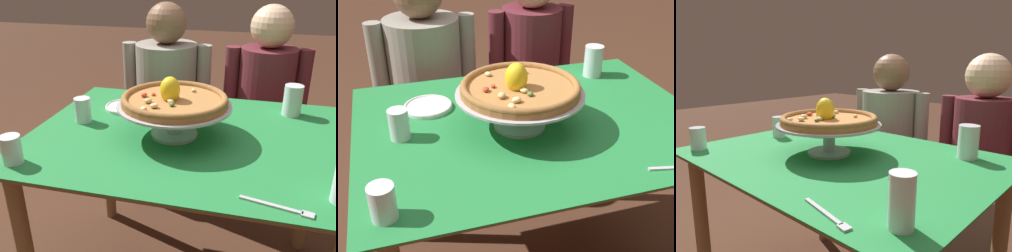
# 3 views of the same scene
# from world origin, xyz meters

# --- Properties ---
(dining_table) EXTENTS (1.20, 0.91, 0.76)m
(dining_table) POSITION_xyz_m (0.00, 0.00, 0.64)
(dining_table) COLOR olive
(dining_table) RESTS_ON ground
(pizza_stand) EXTENTS (0.43, 0.43, 0.13)m
(pizza_stand) POSITION_xyz_m (-0.05, -0.02, 0.85)
(pizza_stand) COLOR #B7B7C1
(pizza_stand) RESTS_ON dining_table
(pizza) EXTENTS (0.39, 0.39, 0.10)m
(pizza) POSITION_xyz_m (-0.05, -0.02, 0.90)
(pizza) COLOR #AD753D
(pizza) RESTS_ON pizza_stand
(water_glass_side_left) EXTENTS (0.07, 0.07, 0.10)m
(water_glass_side_left) POSITION_xyz_m (-0.45, 0.02, 0.80)
(water_glass_side_left) COLOR white
(water_glass_side_left) RESTS_ON dining_table
(water_glass_back_right) EXTENTS (0.08, 0.08, 0.13)m
(water_glass_back_right) POSITION_xyz_m (0.39, 0.31, 0.81)
(water_glass_back_right) COLOR white
(water_glass_back_right) RESTS_ON dining_table
(water_glass_front_left) EXTENTS (0.07, 0.07, 0.10)m
(water_glass_front_left) POSITION_xyz_m (-0.51, -0.36, 0.80)
(water_glass_front_left) COLOR white
(water_glass_front_left) RESTS_ON dining_table
(side_plate) EXTENTS (0.18, 0.18, 0.02)m
(side_plate) POSITION_xyz_m (-0.33, 0.20, 0.76)
(side_plate) COLOR white
(side_plate) RESTS_ON dining_table
(dinner_fork) EXTENTS (0.20, 0.06, 0.01)m
(dinner_fork) POSITION_xyz_m (0.33, -0.40, 0.76)
(dinner_fork) COLOR #B7B7C1
(dinner_fork) RESTS_ON dining_table
(diner_left) EXTENTS (0.51, 0.37, 1.17)m
(diner_left) POSITION_xyz_m (-0.28, 0.74, 0.57)
(diner_left) COLOR gray
(diner_left) RESTS_ON ground
(diner_right) EXTENTS (0.46, 0.34, 1.17)m
(diner_right) POSITION_xyz_m (0.28, 0.78, 0.55)
(diner_right) COLOR gray
(diner_right) RESTS_ON ground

